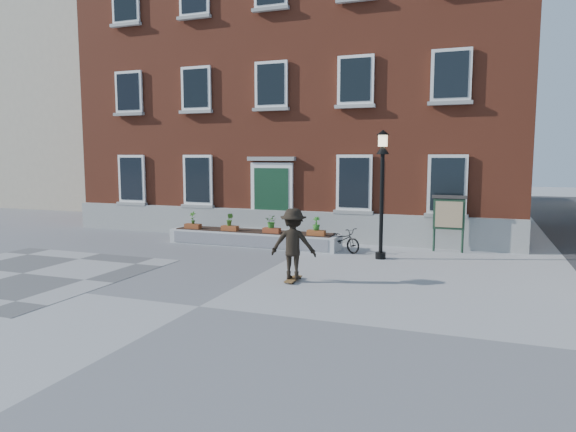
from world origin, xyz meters
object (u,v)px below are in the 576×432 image
at_px(bicycle, 342,240).
at_px(notice_board, 449,214).
at_px(skateboarder, 293,244).
at_px(lamp_post, 382,176).

distance_m(bicycle, notice_board, 3.61).
bearing_deg(notice_board, skateboarder, -121.52).
xyz_separation_m(lamp_post, skateboarder, (-1.54, -3.65, -1.58)).
distance_m(lamp_post, notice_board, 2.97).
xyz_separation_m(lamp_post, notice_board, (1.87, 1.92, -1.28)).
xyz_separation_m(notice_board, skateboarder, (-3.41, -5.57, -0.30)).
height_order(notice_board, skateboarder, notice_board).
bearing_deg(skateboarder, lamp_post, 67.10).
relative_size(bicycle, lamp_post, 0.39).
bearing_deg(notice_board, bicycle, -160.40).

